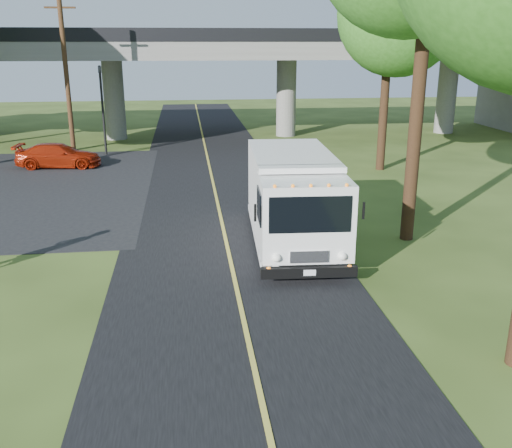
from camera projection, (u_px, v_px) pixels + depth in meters
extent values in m
plane|color=#334518|center=(264.00, 412.00, 10.43)|extent=(120.00, 120.00, 0.00)
cube|color=black|center=(225.00, 236.00, 19.88)|extent=(7.00, 90.00, 0.02)
cube|color=gold|center=(225.00, 236.00, 19.87)|extent=(0.12, 90.00, 0.01)
cube|color=slate|center=(200.00, 49.00, 38.86)|extent=(50.00, 9.00, 1.20)
cube|color=black|center=(202.00, 35.00, 34.42)|extent=(50.00, 0.25, 0.80)
cube|color=black|center=(198.00, 36.00, 42.74)|extent=(50.00, 0.25, 0.80)
cylinder|color=slate|center=(114.00, 100.00, 39.15)|extent=(1.40, 1.40, 5.40)
cylinder|color=slate|center=(286.00, 98.00, 40.56)|extent=(1.40, 1.40, 5.40)
cylinder|color=slate|center=(447.00, 96.00, 41.97)|extent=(1.40, 1.40, 5.40)
cylinder|color=black|center=(103.00, 111.00, 33.51)|extent=(0.14, 0.14, 5.20)
imported|color=black|center=(100.00, 76.00, 32.90)|extent=(0.18, 0.22, 1.10)
cylinder|color=#472D19|center=(67.00, 80.00, 30.87)|extent=(0.26, 0.26, 9.00)
cube|color=#472D19|center=(60.00, 7.00, 29.74)|extent=(1.60, 0.10, 0.10)
cylinder|color=#382314|center=(416.00, 127.00, 18.49)|extent=(0.44, 0.44, 7.70)
cylinder|color=#382314|center=(384.00, 106.00, 29.38)|extent=(0.44, 0.44, 6.65)
sphere|color=#2D651A|center=(391.00, 5.00, 27.90)|extent=(5.58, 5.58, 5.58)
cube|color=white|center=(290.00, 185.00, 19.47)|extent=(2.82, 4.85, 2.41)
cube|color=white|center=(305.00, 217.00, 16.34)|extent=(2.67, 2.07, 2.20)
cube|color=black|center=(310.00, 214.00, 15.34)|extent=(2.25, 0.21, 1.02)
cube|color=black|center=(309.00, 272.00, 15.73)|extent=(2.69, 0.34, 0.30)
cube|color=white|center=(291.00, 230.00, 19.51)|extent=(2.90, 6.35, 0.19)
cylinder|color=black|center=(266.00, 254.00, 16.84)|extent=(0.35, 0.98, 0.97)
cylinder|color=black|center=(339.00, 252.00, 16.99)|extent=(0.35, 0.98, 0.97)
cylinder|color=black|center=(255.00, 211.00, 21.13)|extent=(0.35, 0.98, 0.97)
cylinder|color=black|center=(314.00, 210.00, 21.27)|extent=(0.35, 0.98, 0.97)
imported|color=#951E09|center=(59.00, 155.00, 30.72)|extent=(4.53, 2.05, 1.29)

